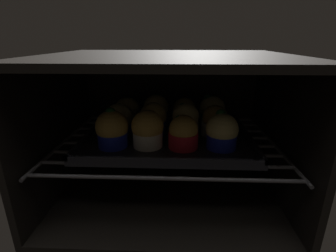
{
  "coord_description": "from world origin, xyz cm",
  "views": [
    {
      "loc": [
        2.63,
        -38.86,
        39.04
      ],
      "look_at": [
        0.0,
        22.69,
        17.39
      ],
      "focal_mm": 26.69,
      "sensor_mm": 36.0,
      "label": 1
    }
  ],
  "objects_px": {
    "muffin_row0_col0": "(112,130)",
    "muffin_row2_col1": "(156,110)",
    "muffin_row1_col0": "(119,120)",
    "muffin_row2_col2": "(184,112)",
    "muffin_row1_col1": "(154,119)",
    "muffin_row2_col0": "(127,112)",
    "baking_tray": "(168,136)",
    "muffin_row0_col3": "(222,132)",
    "muffin_row0_col1": "(148,130)",
    "muffin_row0_col2": "(183,133)",
    "muffin_row2_col3": "(212,111)",
    "muffin_row1_col2": "(186,120)",
    "muffin_row1_col3": "(215,121)"
  },
  "relations": [
    {
      "from": "muffin_row0_col3",
      "to": "muffin_row1_col3",
      "type": "bearing_deg",
      "value": 93.33
    },
    {
      "from": "muffin_row0_col3",
      "to": "muffin_row2_col2",
      "type": "relative_size",
      "value": 1.13
    },
    {
      "from": "muffin_row0_col0",
      "to": "muffin_row2_col2",
      "type": "distance_m",
      "value": 0.24
    },
    {
      "from": "muffin_row2_col2",
      "to": "muffin_row0_col3",
      "type": "bearing_deg",
      "value": -63.63
    },
    {
      "from": "muffin_row1_col3",
      "to": "muffin_row2_col3",
      "type": "bearing_deg",
      "value": 88.14
    },
    {
      "from": "muffin_row0_col3",
      "to": "muffin_row2_col1",
      "type": "xyz_separation_m",
      "value": [
        -0.16,
        0.17,
        0.0
      ]
    },
    {
      "from": "muffin_row0_col0",
      "to": "muffin_row0_col3",
      "type": "distance_m",
      "value": 0.25
    },
    {
      "from": "baking_tray",
      "to": "muffin_row1_col1",
      "type": "bearing_deg",
      "value": 179.98
    },
    {
      "from": "muffin_row0_col3",
      "to": "muffin_row1_col3",
      "type": "height_order",
      "value": "muffin_row0_col3"
    },
    {
      "from": "muffin_row0_col2",
      "to": "muffin_row2_col3",
      "type": "relative_size",
      "value": 0.88
    },
    {
      "from": "muffin_row2_col2",
      "to": "muffin_row1_col1",
      "type": "bearing_deg",
      "value": -133.79
    },
    {
      "from": "baking_tray",
      "to": "muffin_row1_col0",
      "type": "xyz_separation_m",
      "value": [
        -0.13,
        0.0,
        0.04
      ]
    },
    {
      "from": "muffin_row0_col2",
      "to": "muffin_row2_col2",
      "type": "bearing_deg",
      "value": 88.33
    },
    {
      "from": "baking_tray",
      "to": "muffin_row0_col3",
      "type": "bearing_deg",
      "value": -32.98
    },
    {
      "from": "muffin_row1_col1",
      "to": "muffin_row2_col0",
      "type": "bearing_deg",
      "value": 136.13
    },
    {
      "from": "muffin_row1_col0",
      "to": "muffin_row1_col2",
      "type": "height_order",
      "value": "muffin_row1_col2"
    },
    {
      "from": "muffin_row1_col0",
      "to": "muffin_row2_col2",
      "type": "relative_size",
      "value": 1.03
    },
    {
      "from": "muffin_row0_col0",
      "to": "muffin_row2_col2",
      "type": "xyz_separation_m",
      "value": [
        0.17,
        0.17,
        -0.01
      ]
    },
    {
      "from": "muffin_row0_col1",
      "to": "muffin_row2_col3",
      "type": "height_order",
      "value": "same"
    },
    {
      "from": "muffin_row1_col0",
      "to": "muffin_row1_col3",
      "type": "relative_size",
      "value": 1.02
    },
    {
      "from": "muffin_row0_col1",
      "to": "muffin_row0_col2",
      "type": "relative_size",
      "value": 1.12
    },
    {
      "from": "muffin_row2_col0",
      "to": "muffin_row1_col0",
      "type": "bearing_deg",
      "value": -94.19
    },
    {
      "from": "muffin_row2_col0",
      "to": "muffin_row2_col2",
      "type": "relative_size",
      "value": 1.01
    },
    {
      "from": "baking_tray",
      "to": "muffin_row2_col3",
      "type": "bearing_deg",
      "value": 34.59
    },
    {
      "from": "muffin_row0_col0",
      "to": "muffin_row0_col2",
      "type": "xyz_separation_m",
      "value": [
        0.16,
        0.0,
        -0.01
      ]
    },
    {
      "from": "muffin_row1_col0",
      "to": "muffin_row2_col0",
      "type": "height_order",
      "value": "muffin_row1_col0"
    },
    {
      "from": "muffin_row0_col1",
      "to": "muffin_row2_col3",
      "type": "xyz_separation_m",
      "value": [
        0.17,
        0.17,
        -0.0
      ]
    },
    {
      "from": "muffin_row1_col1",
      "to": "muffin_row2_col1",
      "type": "relative_size",
      "value": 0.97
    },
    {
      "from": "muffin_row0_col1",
      "to": "muffin_row1_col1",
      "type": "bearing_deg",
      "value": 85.91
    },
    {
      "from": "muffin_row0_col1",
      "to": "muffin_row1_col0",
      "type": "relative_size",
      "value": 1.08
    },
    {
      "from": "muffin_row2_col3",
      "to": "muffin_row0_col1",
      "type": "bearing_deg",
      "value": -135.24
    },
    {
      "from": "muffin_row2_col1",
      "to": "muffin_row2_col2",
      "type": "xyz_separation_m",
      "value": [
        0.08,
        -0.0,
        -0.01
      ]
    },
    {
      "from": "muffin_row0_col3",
      "to": "muffin_row2_col3",
      "type": "xyz_separation_m",
      "value": [
        -0.0,
        0.17,
        0.0
      ]
    },
    {
      "from": "muffin_row1_col3",
      "to": "muffin_row2_col0",
      "type": "distance_m",
      "value": 0.26
    },
    {
      "from": "muffin_row1_col2",
      "to": "muffin_row2_col2",
      "type": "relative_size",
      "value": 1.08
    },
    {
      "from": "muffin_row1_col3",
      "to": "muffin_row2_col3",
      "type": "height_order",
      "value": "muffin_row2_col3"
    },
    {
      "from": "muffin_row0_col2",
      "to": "muffin_row1_col2",
      "type": "height_order",
      "value": "muffin_row1_col2"
    },
    {
      "from": "muffin_row0_col0",
      "to": "muffin_row1_col3",
      "type": "xyz_separation_m",
      "value": [
        0.25,
        0.09,
        -0.0
      ]
    },
    {
      "from": "muffin_row1_col0",
      "to": "muffin_row2_col2",
      "type": "bearing_deg",
      "value": 26.03
    },
    {
      "from": "muffin_row2_col0",
      "to": "muffin_row2_col1",
      "type": "xyz_separation_m",
      "value": [
        0.08,
        0.0,
        0.01
      ]
    },
    {
      "from": "muffin_row0_col3",
      "to": "muffin_row1_col2",
      "type": "distance_m",
      "value": 0.11
    },
    {
      "from": "muffin_row1_col0",
      "to": "muffin_row2_col2",
      "type": "distance_m",
      "value": 0.19
    },
    {
      "from": "baking_tray",
      "to": "muffin_row0_col1",
      "type": "relative_size",
      "value": 4.79
    },
    {
      "from": "muffin_row1_col1",
      "to": "muffin_row2_col1",
      "type": "xyz_separation_m",
      "value": [
        -0.0,
        0.09,
        0.0
      ]
    },
    {
      "from": "muffin_row0_col1",
      "to": "muffin_row1_col0",
      "type": "bearing_deg",
      "value": 136.39
    },
    {
      "from": "muffin_row1_col2",
      "to": "muffin_row2_col3",
      "type": "xyz_separation_m",
      "value": [
        0.08,
        0.09,
        -0.0
      ]
    },
    {
      "from": "muffin_row0_col0",
      "to": "muffin_row2_col1",
      "type": "distance_m",
      "value": 0.19
    },
    {
      "from": "muffin_row1_col0",
      "to": "muffin_row1_col2",
      "type": "relative_size",
      "value": 0.95
    },
    {
      "from": "muffin_row1_col0",
      "to": "muffin_row2_col3",
      "type": "xyz_separation_m",
      "value": [
        0.25,
        0.08,
        0.0
      ]
    },
    {
      "from": "muffin_row0_col0",
      "to": "muffin_row2_col2",
      "type": "height_order",
      "value": "muffin_row0_col0"
    }
  ]
}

